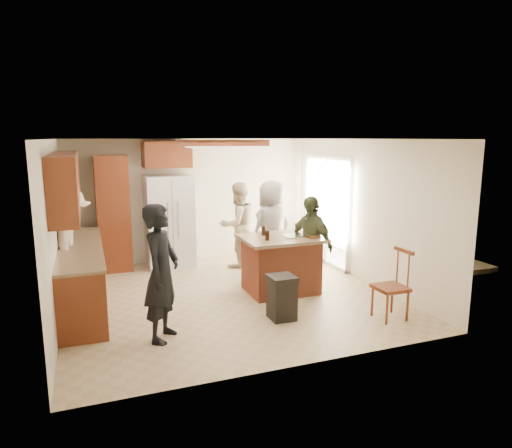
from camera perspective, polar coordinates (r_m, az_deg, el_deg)
name	(u,v)px	position (r m, az deg, el deg)	size (l,w,h in m)	color
room_shell	(392,212)	(10.71, 16.66, 1.40)	(8.00, 5.20, 5.00)	tan
person_front_left	(162,273)	(5.81, -11.73, -6.01)	(0.63, 0.46, 1.73)	black
person_behind_left	(238,225)	(8.96, -2.26, -0.09)	(0.81, 0.50, 1.68)	#C7B288
person_behind_right	(272,228)	(8.43, 2.00, -0.47)	(0.86, 0.56, 1.76)	gray
person_side_right	(310,244)	(7.58, 6.80, -2.47)	(0.93, 0.48, 1.59)	#3C4327
person_counter	(71,246)	(7.54, -22.14, -2.61)	(1.14, 0.53, 1.76)	tan
left_cabinetry	(76,244)	(7.34, -21.54, -2.33)	(0.64, 3.00, 2.30)	maroon
back_wall_units	(127,198)	(9.07, -15.83, 3.11)	(1.80, 0.60, 2.45)	maroon
refrigerator	(170,221)	(9.16, -10.75, 0.36)	(0.90, 0.76, 1.80)	white
kitchen_island	(281,264)	(7.56, 3.12, -4.97)	(1.28, 1.03, 0.93)	#974227
island_items	(296,234)	(7.47, 4.99, -1.31)	(0.92, 0.68, 0.15)	silver
trash_bin	(282,297)	(6.49, 3.25, -9.10)	(0.36, 0.36, 0.63)	black
spindle_chair	(392,287)	(6.73, 16.61, -7.61)	(0.42, 0.42, 0.99)	maroon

